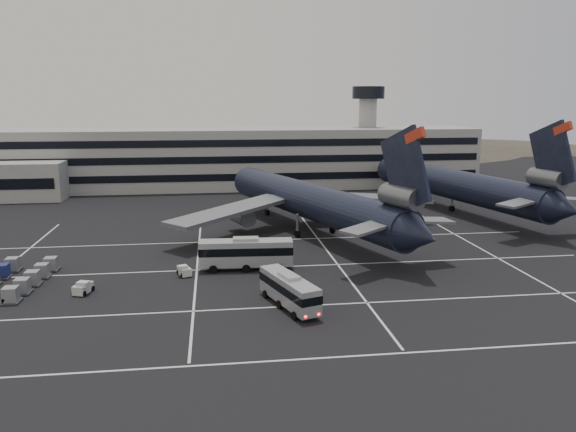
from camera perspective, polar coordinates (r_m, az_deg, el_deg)
The scene contains 11 objects.
ground at distance 67.60m, azimuth -4.21°, elevation -6.30°, with size 260.00×260.00×0.00m, color black.
lane_markings at distance 68.34m, azimuth -3.45°, elevation -6.08°, with size 90.00×55.62×0.01m.
terminal at distance 136.03m, azimuth -7.35°, elevation 5.78°, with size 125.00×26.00×24.00m.
hills at distance 237.46m, azimuth -2.35°, elevation 3.80°, with size 352.00×180.00×44.00m.
trijet_main at distance 88.42m, azimuth 2.32°, elevation 1.55°, with size 44.55×55.76×18.08m.
trijet_far at distance 109.61m, azimuth 16.74°, elevation 3.15°, with size 21.63×57.22×18.08m.
bus_near at distance 57.87m, azimuth 0.11°, elevation -7.43°, with size 5.37×10.10×3.49m.
bus_far at distance 70.30m, azimuth -4.29°, elevation -3.67°, with size 11.76×3.45×4.11m.
tug_a at distance 65.95m, azimuth -20.15°, elevation -6.87°, with size 2.12×2.69×1.53m.
tug_b at distance 69.26m, azimuth -10.47°, elevation -5.48°, with size 2.00×2.50×1.41m.
uld_cluster at distance 71.80m, azimuth -26.25°, elevation -5.73°, with size 7.66×13.82×1.73m.
Camera 1 is at (-3.63, -64.16, 20.98)m, focal length 35.00 mm.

